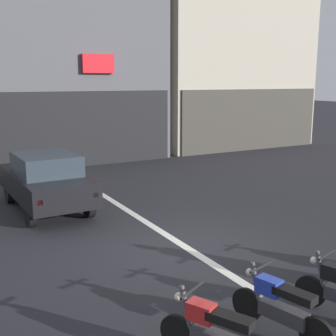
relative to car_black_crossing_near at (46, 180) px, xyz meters
name	(u,v)px	position (x,y,z in m)	size (l,w,h in m)	color
ground_plane	(188,248)	(1.98, -4.44, -0.89)	(120.00, 120.00, 0.00)	#232328
lane_centre_line	(95,190)	(1.98, 1.56, -0.88)	(0.20, 18.00, 0.01)	silver
building_mid_block	(40,44)	(2.40, 9.99, 4.48)	(9.86, 8.42, 10.75)	#56565B
building_far_right	(211,7)	(12.33, 10.00, 6.96)	(9.09, 8.22, 15.72)	#B2A893
car_black_crossing_near	(46,180)	(0.00, 0.00, 0.00)	(1.90, 4.16, 1.64)	black
motorcycle_red_row_leftmost	(214,333)	(0.16, -8.04, -0.43)	(0.81, 1.52, 0.98)	black
motorcycle_blue_row_left_mid	(280,306)	(1.38, -7.94, -0.43)	(0.60, 1.63, 0.98)	black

